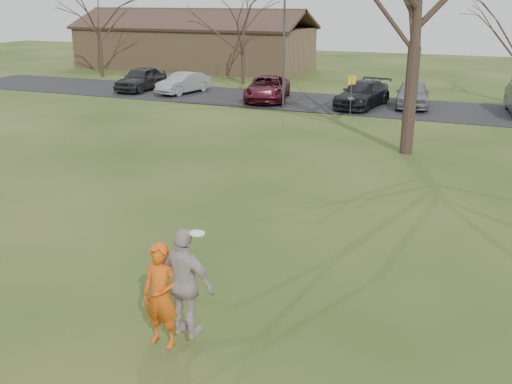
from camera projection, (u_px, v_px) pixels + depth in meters
ground at (175, 330)px, 10.85m from camera, size 120.00×120.00×0.00m
parking_strip at (397, 108)px, 32.73m from camera, size 62.00×6.50×0.04m
player_defender at (161, 295)px, 10.12m from camera, size 0.73×0.49×1.95m
car_0 at (141, 79)px, 38.55m from camera, size 1.98×4.60×1.55m
car_1 at (183, 83)px, 37.40m from camera, size 2.24×4.26×1.33m
car_2 at (267, 88)px, 34.79m from camera, size 3.60×5.60×1.44m
car_3 at (363, 94)px, 32.71m from camera, size 2.72×5.18×1.43m
car_4 at (412, 93)px, 32.72m from camera, size 2.33×4.61×1.50m
catching_play at (186, 284)px, 9.95m from camera, size 1.24×0.66×2.02m
building at (194, 46)px, 50.75m from camera, size 20.60×8.50×5.14m
lamp_post at (284, 36)px, 31.45m from camera, size 0.34×0.34×6.27m
sign_yellow at (351, 88)px, 30.37m from camera, size 0.35×0.35×2.08m
small_tree_row at (491, 34)px, 34.33m from camera, size 55.00×5.90×8.50m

